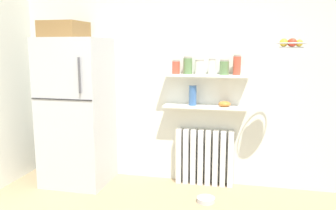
# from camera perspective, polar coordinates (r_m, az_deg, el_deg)

# --- Properties ---
(back_wall) EXTENTS (7.04, 0.10, 2.60)m
(back_wall) POSITION_cam_1_polar(r_m,az_deg,el_deg) (4.34, 3.90, 4.13)
(back_wall) COLOR silver
(back_wall) RESTS_ON ground_plane
(refrigerator) EXTENTS (0.77, 0.73, 2.01)m
(refrigerator) POSITION_cam_1_polar(r_m,az_deg,el_deg) (4.45, -14.93, -0.54)
(refrigerator) COLOR #B7BABF
(refrigerator) RESTS_ON ground_plane
(radiator) EXTENTS (0.71, 0.12, 0.70)m
(radiator) POSITION_cam_1_polar(r_m,az_deg,el_deg) (4.38, 6.05, -8.60)
(radiator) COLOR white
(radiator) RESTS_ON ground_plane
(wall_shelf_lower) EXTENTS (1.01, 0.22, 0.02)m
(wall_shelf_lower) POSITION_cam_1_polar(r_m,az_deg,el_deg) (4.19, 6.16, -0.31)
(wall_shelf_lower) COLOR white
(wall_shelf_upper) EXTENTS (1.01, 0.22, 0.02)m
(wall_shelf_upper) POSITION_cam_1_polar(r_m,az_deg,el_deg) (4.14, 6.25, 4.88)
(wall_shelf_upper) COLOR white
(storage_jar_0) EXTENTS (0.09, 0.09, 0.17)m
(storage_jar_0) POSITION_cam_1_polar(r_m,az_deg,el_deg) (4.20, 1.33, 6.31)
(storage_jar_0) COLOR #C64C38
(storage_jar_0) RESTS_ON wall_shelf_upper
(storage_jar_1) EXTENTS (0.11, 0.11, 0.21)m
(storage_jar_1) POSITION_cam_1_polar(r_m,az_deg,el_deg) (4.17, 3.29, 6.55)
(storage_jar_1) COLOR #5B7F4C
(storage_jar_1) RESTS_ON wall_shelf_upper
(storage_jar_2) EXTENTS (0.11, 0.11, 0.17)m
(storage_jar_2) POSITION_cam_1_polar(r_m,az_deg,el_deg) (4.15, 5.28, 6.26)
(storage_jar_2) COLOR silver
(storage_jar_2) RESTS_ON wall_shelf_upper
(storage_jar_3) EXTENTS (0.09, 0.09, 0.19)m
(storage_jar_3) POSITION_cam_1_polar(r_m,az_deg,el_deg) (4.13, 7.28, 6.29)
(storage_jar_3) COLOR silver
(storage_jar_3) RESTS_ON wall_shelf_upper
(storage_jar_4) EXTENTS (0.11, 0.11, 0.18)m
(storage_jar_4) POSITION_cam_1_polar(r_m,az_deg,el_deg) (4.12, 9.30, 6.18)
(storage_jar_4) COLOR #5B7F4C
(storage_jar_4) RESTS_ON wall_shelf_upper
(storage_jar_5) EXTENTS (0.09, 0.09, 0.24)m
(storage_jar_5) POSITION_cam_1_polar(r_m,az_deg,el_deg) (4.11, 11.34, 6.51)
(storage_jar_5) COLOR #C64C38
(storage_jar_5) RESTS_ON wall_shelf_upper
(vase) EXTENTS (0.09, 0.09, 0.24)m
(vase) POSITION_cam_1_polar(r_m,az_deg,el_deg) (4.19, 4.12, 1.57)
(vase) COLOR #38609E
(vase) RESTS_ON wall_shelf_lower
(shelf_bowl) EXTENTS (0.14, 0.14, 0.07)m
(shelf_bowl) POSITION_cam_1_polar(r_m,az_deg,el_deg) (4.16, 9.33, 0.18)
(shelf_bowl) COLOR orange
(shelf_bowl) RESTS_ON wall_shelf_lower
(pet_food_bowl) EXTENTS (0.20, 0.20, 0.05)m
(pet_food_bowl) POSITION_cam_1_polar(r_m,az_deg,el_deg) (4.01, 6.28, -15.30)
(pet_food_bowl) COLOR #B7B7BC
(pet_food_bowl) RESTS_ON ground_plane
(hanging_fruit_basket) EXTENTS (0.29, 0.29, 0.09)m
(hanging_fruit_basket) POSITION_cam_1_polar(r_m,az_deg,el_deg) (3.71, 19.72, 9.56)
(hanging_fruit_basket) COLOR #B2B2B7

